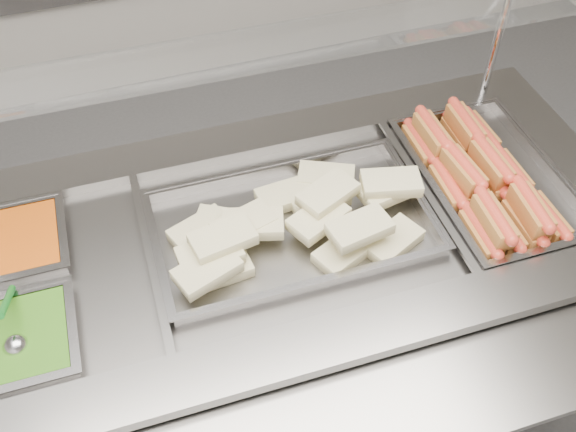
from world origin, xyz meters
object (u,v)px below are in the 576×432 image
object	(u,v)px
sneeze_guard	(239,54)
pan_wraps	(292,228)
serving_spoon	(15,338)
pan_hotdogs	(487,185)
steam_counter	(272,324)

from	to	relation	value
sneeze_guard	pan_wraps	xyz separation A→B (m)	(0.06, -0.24, -0.43)
sneeze_guard	serving_spoon	xyz separation A→B (m)	(-0.69, -0.39, -0.39)
pan_hotdogs	pan_wraps	world-z (taller)	same
steam_counter	pan_wraps	size ratio (longest dim) A/B	2.76
steam_counter	sneeze_guard	bearing A→B (deg)	88.66
sneeze_guard	pan_hotdogs	world-z (taller)	sneeze_guard
steam_counter	serving_spoon	bearing A→B (deg)	-167.65
serving_spoon	sneeze_guard	bearing A→B (deg)	29.59
sneeze_guard	pan_wraps	size ratio (longest dim) A/B	2.40
sneeze_guard	pan_wraps	bearing A→B (deg)	-76.00
sneeze_guard	pan_hotdogs	distance (m)	0.86
sneeze_guard	pan_hotdogs	xyz separation A→B (m)	(0.69, -0.26, -0.45)
steam_counter	pan_hotdogs	xyz separation A→B (m)	(0.69, -0.02, 0.45)
steam_counter	sneeze_guard	world-z (taller)	sneeze_guard
pan_hotdogs	serving_spoon	world-z (taller)	serving_spoon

